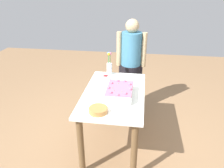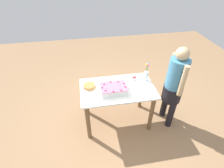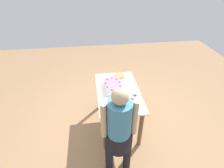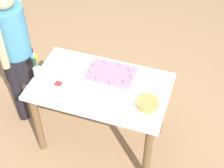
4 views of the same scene
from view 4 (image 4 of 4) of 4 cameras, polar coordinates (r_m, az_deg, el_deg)
The scene contains 8 objects.
ground_plane at distance 3.59m, azimuth -1.67°, elevation -9.04°, with size 8.00×8.00×0.00m, color #946F4C.
dining_table at distance 3.11m, azimuth -1.91°, elevation -2.23°, with size 1.21×0.72×0.78m.
sheet_cake at distance 2.99m, azimuth -0.05°, elevation 1.15°, with size 0.41×0.29×0.13m.
serving_plate_with_slice at distance 2.99m, azimuth -8.80°, elevation -0.61°, with size 0.20×0.20×0.07m.
cake_knife at distance 3.23m, azimuth -6.79°, elevation 3.44°, with size 0.20×0.02×0.00m, color silver.
flower_vase at distance 3.00m, azimuth -12.26°, elevation 1.99°, with size 0.07×0.07×0.33m.
fruit_bowl at distance 2.83m, azimuth 5.93°, elevation -3.22°, with size 0.19×0.19×0.05m, color #BE7F41.
person_standing at distance 3.39m, azimuth -15.79°, elevation 5.71°, with size 0.31×0.45×1.49m.
Camera 4 is at (0.77, -1.99, 2.89)m, focal length 55.00 mm.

